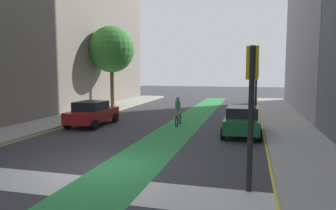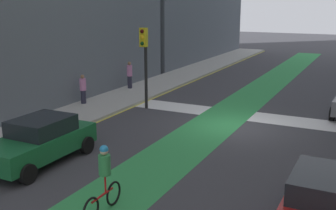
{
  "view_description": "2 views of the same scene",
  "coord_description": "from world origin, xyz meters",
  "px_view_note": "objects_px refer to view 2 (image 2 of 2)",
  "views": [
    {
      "loc": [
        5.2,
        -10.29,
        3.5
      ],
      "look_at": [
        1.34,
        4.41,
        1.84
      ],
      "focal_mm": 33.76,
      "sensor_mm": 36.0,
      "label": 1
    },
    {
      "loc": [
        -5.2,
        17.29,
        5.44
      ],
      "look_at": [
        1.48,
        3.87,
        1.69
      ],
      "focal_mm": 44.22,
      "sensor_mm": 36.0,
      "label": 2
    }
  ],
  "objects_px": {
    "car_green_right_far": "(40,140)",
    "pedestrian_sidewalk_right_b": "(130,75)",
    "car_red_left_far": "(325,207)",
    "pedestrian_sidewalk_right_a": "(83,89)",
    "traffic_signal_near_right": "(145,53)",
    "cyclist_in_lane": "(104,178)"
  },
  "relations": [
    {
      "from": "car_green_right_far",
      "to": "pedestrian_sidewalk_right_b",
      "type": "bearing_deg",
      "value": -73.06
    },
    {
      "from": "car_red_left_far",
      "to": "car_green_right_far",
      "type": "bearing_deg",
      "value": -4.02
    },
    {
      "from": "car_red_left_far",
      "to": "pedestrian_sidewalk_right_b",
      "type": "relative_size",
      "value": 2.5
    },
    {
      "from": "car_green_right_far",
      "to": "pedestrian_sidewalk_right_a",
      "type": "relative_size",
      "value": 2.7
    },
    {
      "from": "traffic_signal_near_right",
      "to": "pedestrian_sidewalk_right_a",
      "type": "distance_m",
      "value": 3.94
    },
    {
      "from": "traffic_signal_near_right",
      "to": "car_green_right_far",
      "type": "height_order",
      "value": "traffic_signal_near_right"
    },
    {
      "from": "car_red_left_far",
      "to": "car_green_right_far",
      "type": "relative_size",
      "value": 1.0
    },
    {
      "from": "car_green_right_far",
      "to": "pedestrian_sidewalk_right_b",
      "type": "distance_m",
      "value": 12.24
    },
    {
      "from": "traffic_signal_near_right",
      "to": "car_red_left_far",
      "type": "bearing_deg",
      "value": 138.08
    },
    {
      "from": "car_green_right_far",
      "to": "cyclist_in_lane",
      "type": "bearing_deg",
      "value": 154.5
    },
    {
      "from": "car_green_right_far",
      "to": "pedestrian_sidewalk_right_a",
      "type": "bearing_deg",
      "value": -62.83
    },
    {
      "from": "cyclist_in_lane",
      "to": "car_green_right_far",
      "type": "bearing_deg",
      "value": -25.5
    },
    {
      "from": "car_red_left_far",
      "to": "pedestrian_sidewalk_right_a",
      "type": "xyz_separation_m",
      "value": [
        13.05,
        -7.82,
        0.13
      ]
    },
    {
      "from": "car_red_left_far",
      "to": "car_green_right_far",
      "type": "xyz_separation_m",
      "value": [
        9.37,
        -0.66,
        0.0
      ]
    },
    {
      "from": "pedestrian_sidewalk_right_a",
      "to": "pedestrian_sidewalk_right_b",
      "type": "relative_size",
      "value": 0.92
    },
    {
      "from": "car_red_left_far",
      "to": "pedestrian_sidewalk_right_b",
      "type": "distance_m",
      "value": 17.9
    },
    {
      "from": "traffic_signal_near_right",
      "to": "car_red_left_far",
      "type": "relative_size",
      "value": 1.0
    },
    {
      "from": "cyclist_in_lane",
      "to": "pedestrian_sidewalk_right_b",
      "type": "bearing_deg",
      "value": -60.87
    },
    {
      "from": "cyclist_in_lane",
      "to": "car_red_left_far",
      "type": "bearing_deg",
      "value": -166.69
    },
    {
      "from": "traffic_signal_near_right",
      "to": "car_green_right_far",
      "type": "distance_m",
      "value": 8.43
    },
    {
      "from": "car_red_left_far",
      "to": "pedestrian_sidewalk_right_a",
      "type": "bearing_deg",
      "value": -30.95
    },
    {
      "from": "cyclist_in_lane",
      "to": "pedestrian_sidewalk_right_b",
      "type": "xyz_separation_m",
      "value": [
        7.6,
        -13.63,
        0.04
      ]
    }
  ]
}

